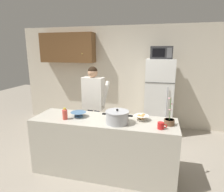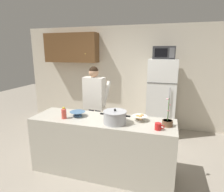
# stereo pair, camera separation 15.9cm
# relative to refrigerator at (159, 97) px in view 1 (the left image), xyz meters

# --- Properties ---
(ground_plane) EXTENTS (14.00, 14.00, 0.00)m
(ground_plane) POSITION_rel_refrigerator_xyz_m (-0.83, -1.85, -0.90)
(ground_plane) COLOR #9E9384
(back_wall_unit) EXTENTS (6.00, 0.48, 2.60)m
(back_wall_unit) POSITION_rel_refrigerator_xyz_m (-1.10, 0.41, 0.53)
(back_wall_unit) COLOR beige
(back_wall_unit) RESTS_ON ground
(kitchen_island) EXTENTS (2.27, 0.68, 0.92)m
(kitchen_island) POSITION_rel_refrigerator_xyz_m (-0.83, -1.85, -0.44)
(kitchen_island) COLOR #BCB7A8
(kitchen_island) RESTS_ON ground
(refrigerator) EXTENTS (0.64, 0.68, 1.79)m
(refrigerator) POSITION_rel_refrigerator_xyz_m (0.00, 0.00, 0.00)
(refrigerator) COLOR white
(refrigerator) RESTS_ON ground
(microwave) EXTENTS (0.48, 0.37, 0.28)m
(microwave) POSITION_rel_refrigerator_xyz_m (0.00, -0.02, 1.04)
(microwave) COLOR #2D2D30
(microwave) RESTS_ON refrigerator
(person_near_pot) EXTENTS (0.54, 0.45, 1.68)m
(person_near_pot) POSITION_rel_refrigerator_xyz_m (-1.29, -1.02, 0.15)
(person_near_pot) COLOR #33384C
(person_near_pot) RESTS_ON ground
(cooking_pot) EXTENTS (0.46, 0.35, 0.22)m
(cooking_pot) POSITION_rel_refrigerator_xyz_m (-0.59, -1.96, 0.12)
(cooking_pot) COLOR #ADAFB5
(cooking_pot) RESTS_ON kitchen_island
(coffee_mug) EXTENTS (0.13, 0.09, 0.10)m
(coffee_mug) POSITION_rel_refrigerator_xyz_m (0.04, -2.03, 0.07)
(coffee_mug) COLOR red
(coffee_mug) RESTS_ON kitchen_island
(bread_bowl) EXTENTS (0.23, 0.23, 0.10)m
(bread_bowl) POSITION_rel_refrigerator_xyz_m (-0.25, -1.75, 0.07)
(bread_bowl) COLOR white
(bread_bowl) RESTS_ON kitchen_island
(empty_bowl) EXTENTS (0.26, 0.26, 0.08)m
(empty_bowl) POSITION_rel_refrigerator_xyz_m (-1.26, -1.84, 0.07)
(empty_bowl) COLOR #4C7299
(empty_bowl) RESTS_ON kitchen_island
(bottle_near_edge) EXTENTS (0.08, 0.08, 0.18)m
(bottle_near_edge) POSITION_rel_refrigerator_xyz_m (-1.42, -1.99, 0.11)
(bottle_near_edge) COLOR #D84C3F
(bottle_near_edge) RESTS_ON kitchen_island
(potted_orchid) EXTENTS (0.15, 0.15, 0.41)m
(potted_orchid) POSITION_rel_refrigerator_xyz_m (0.16, -1.85, 0.08)
(potted_orchid) COLOR brown
(potted_orchid) RESTS_ON kitchen_island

